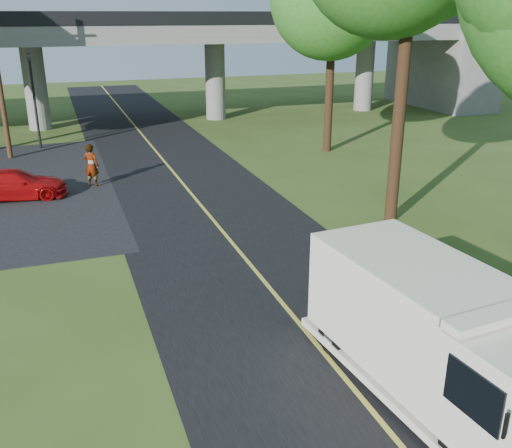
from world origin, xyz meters
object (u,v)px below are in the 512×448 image
red_sedan (14,184)px  pedestrian (91,165)px  step_van (434,331)px  traffic_signal (33,91)px

red_sedan → pedestrian: bearing=-70.7°
step_van → pedestrian: step_van is taller
red_sedan → pedestrian: 3.26m
traffic_signal → red_sedan: traffic_signal is taller
step_van → red_sedan: size_ratio=1.56×
step_van → pedestrian: (-5.12, 17.36, -0.49)m
step_van → red_sedan: bearing=111.4°
red_sedan → pedestrian: pedestrian is taller
red_sedan → step_van: bearing=-148.0°
traffic_signal → pedestrian: traffic_signal is taller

